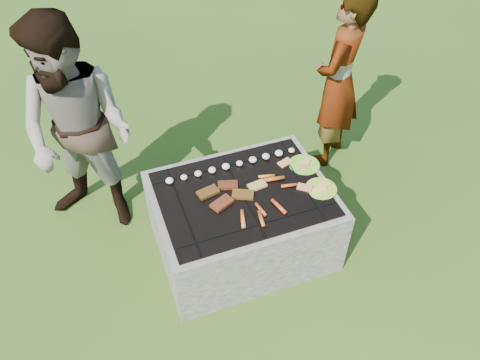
% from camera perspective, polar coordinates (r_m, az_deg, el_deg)
% --- Properties ---
extents(lawn, '(60.00, 60.00, 0.00)m').
position_cam_1_polar(lawn, '(3.87, 0.26, -7.96)').
color(lawn, '#1F4210').
rests_on(lawn, ground).
extents(fire_pit, '(1.30, 1.00, 0.62)m').
position_cam_1_polar(fire_pit, '(3.65, 0.28, -5.23)').
color(fire_pit, '#A9A195').
rests_on(fire_pit, ground).
extents(mushrooms, '(1.05, 0.06, 0.04)m').
position_cam_1_polar(mushrooms, '(3.60, -0.76, 1.90)').
color(mushrooms, beige).
rests_on(mushrooms, fire_pit).
extents(pork_slabs, '(0.40, 0.30, 0.02)m').
position_cam_1_polar(pork_slabs, '(3.39, -1.84, -1.75)').
color(pork_slabs, brown).
rests_on(pork_slabs, fire_pit).
extents(sausages, '(0.54, 0.47, 0.03)m').
position_cam_1_polar(sausages, '(3.35, 3.29, -2.44)').
color(sausages, orange).
rests_on(sausages, fire_pit).
extents(bread_on_grate, '(0.45, 0.41, 0.02)m').
position_cam_1_polar(bread_on_grate, '(3.51, 4.48, 0.04)').
color(bread_on_grate, tan).
rests_on(bread_on_grate, fire_pit).
extents(plate_far, '(0.30, 0.30, 0.03)m').
position_cam_1_polar(plate_far, '(3.67, 7.84, 1.84)').
color(plate_far, '#B3D332').
rests_on(plate_far, fire_pit).
extents(plate_near, '(0.29, 0.29, 0.03)m').
position_cam_1_polar(plate_near, '(3.50, 9.86, -1.04)').
color(plate_near, yellow).
rests_on(plate_near, fire_pit).
extents(cook, '(0.72, 0.70, 1.67)m').
position_cam_1_polar(cook, '(4.25, 11.92, 11.61)').
color(cook, gray).
rests_on(cook, ground).
extents(bystander, '(1.12, 1.07, 1.81)m').
position_cam_1_polar(bystander, '(3.65, -19.01, 5.35)').
color(bystander, '#A59589').
rests_on(bystander, ground).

